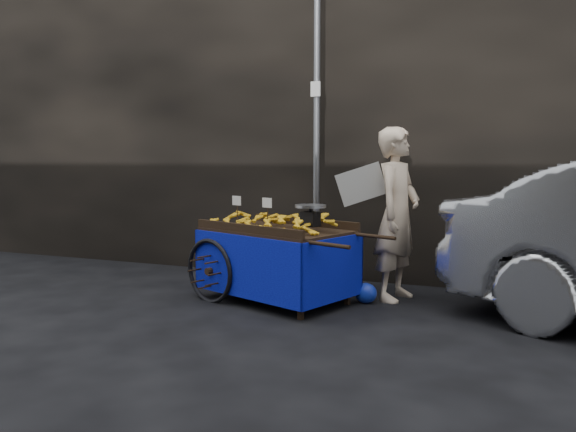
% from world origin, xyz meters
% --- Properties ---
extents(ground, '(80.00, 80.00, 0.00)m').
position_xyz_m(ground, '(0.00, 0.00, 0.00)').
color(ground, black).
rests_on(ground, ground).
extents(building_wall, '(13.50, 2.00, 5.00)m').
position_xyz_m(building_wall, '(0.39, 2.60, 2.50)').
color(building_wall, black).
rests_on(building_wall, ground).
extents(street_pole, '(0.12, 0.10, 4.00)m').
position_xyz_m(street_pole, '(0.30, 1.30, 2.01)').
color(street_pole, slate).
rests_on(street_pole, ground).
extents(banana_cart, '(2.33, 1.63, 1.16)m').
position_xyz_m(banana_cart, '(0.15, 0.29, 0.72)').
color(banana_cart, black).
rests_on(banana_cart, ground).
extents(vendor, '(0.94, 0.78, 1.90)m').
position_xyz_m(vendor, '(1.40, 0.83, 0.95)').
color(vendor, beige).
rests_on(vendor, ground).
extents(plastic_bag, '(0.25, 0.20, 0.22)m').
position_xyz_m(plastic_bag, '(1.13, 0.52, 0.11)').
color(plastic_bag, '#162BA9').
rests_on(plastic_bag, ground).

